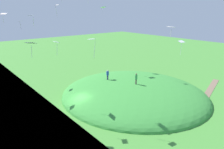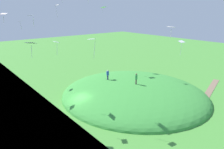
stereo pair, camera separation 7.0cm
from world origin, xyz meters
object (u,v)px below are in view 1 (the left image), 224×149
(kite_2, at_px, (171,27))
(kite_3, at_px, (20,22))
(kite_14, at_px, (181,42))
(person_on_hilltop, at_px, (108,74))
(kite_7, at_px, (31,44))
(person_watching_kites, at_px, (136,77))
(kite_11, at_px, (4,14))
(kite_5, at_px, (57,6))
(kite_13, at_px, (31,16))
(kite_6, at_px, (92,41))
(kite_10, at_px, (56,43))
(kite_12, at_px, (103,7))

(kite_2, xyz_separation_m, kite_3, (-12.88, 21.32, 0.27))
(kite_2, height_order, kite_14, kite_2)
(person_on_hilltop, bearing_deg, kite_7, -83.99)
(person_watching_kites, bearing_deg, kite_11, -7.48)
(kite_5, xyz_separation_m, kite_11, (-9.45, -2.08, -1.21))
(kite_13, relative_size, kite_14, 0.63)
(kite_2, relative_size, kite_11, 1.08)
(person_on_hilltop, relative_size, kite_5, 0.79)
(kite_6, relative_size, kite_11, 1.52)
(person_on_hilltop, bearing_deg, kite_5, -168.61)
(person_on_hilltop, height_order, kite_11, kite_11)
(kite_7, bearing_deg, person_on_hilltop, 16.41)
(kite_3, distance_m, kite_7, 15.72)
(person_on_hilltop, distance_m, kite_6, 13.05)
(person_watching_kites, xyz_separation_m, kite_13, (-14.41, 3.26, 9.58))
(kite_5, bearing_deg, kite_2, -71.31)
(kite_7, bearing_deg, kite_3, 76.74)
(kite_11, relative_size, kite_13, 1.14)
(kite_11, xyz_separation_m, kite_14, (17.87, -18.39, -3.70))
(kite_10, bearing_deg, kite_5, 63.00)
(kite_11, bearing_deg, kite_12, 3.26)
(kite_11, height_order, kite_13, kite_11)
(kite_7, bearing_deg, kite_5, 54.47)
(kite_13, bearing_deg, kite_6, -51.34)
(kite_7, height_order, kite_13, kite_13)
(person_on_hilltop, bearing_deg, kite_13, -92.52)
(person_watching_kites, bearing_deg, kite_10, 17.02)
(kite_7, bearing_deg, kite_14, -20.42)
(kite_3, relative_size, kite_13, 1.06)
(kite_5, xyz_separation_m, kite_13, (-8.68, -11.41, -1.29))
(person_watching_kites, height_order, kite_7, kite_7)
(person_watching_kites, xyz_separation_m, kite_2, (0.96, -5.12, 8.06))
(kite_3, distance_m, kite_10, 13.22)
(kite_6, xyz_separation_m, kite_11, (-5.34, 15.05, 2.71))
(person_watching_kites, bearing_deg, kite_13, 19.45)
(kite_2, distance_m, kite_3, 24.91)
(kite_6, bearing_deg, kite_11, 109.55)
(person_watching_kites, bearing_deg, kite_5, -36.48)
(kite_3, height_order, kite_13, kite_13)
(person_watching_kites, xyz_separation_m, kite_11, (-15.18, 12.59, 9.66))
(person_watching_kites, xyz_separation_m, kite_6, (-9.84, -2.46, 6.94))
(person_watching_kites, height_order, kite_13, kite_13)
(kite_13, xyz_separation_m, kite_14, (17.10, -9.06, -3.62))
(kite_5, height_order, kite_6, kite_5)
(person_watching_kites, relative_size, person_on_hilltop, 1.03)
(kite_6, height_order, kite_10, kite_6)
(kite_14, bearing_deg, kite_11, 134.18)
(person_watching_kites, relative_size, kite_10, 1.02)
(kite_3, relative_size, kite_11, 0.94)
(person_watching_kites, distance_m, kite_14, 8.74)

